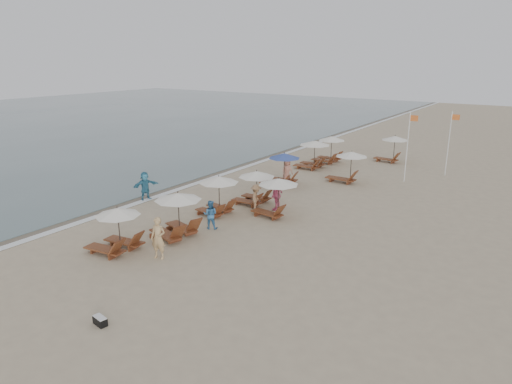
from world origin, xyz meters
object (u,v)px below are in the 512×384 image
Objects in this scene: lounger_station_4 at (281,170)px; inland_station_0 at (274,193)px; beachgoer_far_b at (287,170)px; duffel_bag at (100,321)px; beachgoer_mid_a at (210,215)px; beachgoer_far_a at (277,195)px; inland_station_1 at (346,165)px; lounger_station_5 at (312,154)px; waterline_walker at (145,186)px; lounger_station_6 at (328,150)px; lounger_station_1 at (175,215)px; lounger_station_0 at (115,231)px; lounger_station_2 at (217,194)px; flag_pole_near at (408,144)px; inland_station_2 at (391,147)px; beachgoer_mid_b at (256,198)px; beachgoer_near at (158,238)px; lounger_station_3 at (254,187)px.

lounger_station_4 is 0.99× the size of inland_station_0.
beachgoer_far_b reaches higher than duffel_bag.
beachgoer_mid_a is 0.83× the size of beachgoer_far_a.
lounger_station_4 is 0.91m from beachgoer_far_b.
beachgoer_far_a is at bearing -96.32° from inland_station_1.
waterline_walker is (-4.79, -13.28, -0.26)m from lounger_station_5.
lounger_station_6 is at bearing 99.05° from duffel_bag.
lounger_station_1 is 1.48× the size of beachgoer_far_a.
lounger_station_0 is 1.03× the size of lounger_station_2.
lounger_station_5 is at bearing 100.47° from duffel_bag.
lounger_station_0 is 0.95× the size of inland_station_0.
lounger_station_5 is 0.55× the size of flag_pole_near.
lounger_station_1 reaches higher than beachgoer_far_b.
flag_pole_near reaches higher than inland_station_2.
duffel_bag is at bearing -65.07° from lounger_station_1.
beachgoer_mid_b is (2.26, 8.16, -0.16)m from lounger_station_0.
beachgoer_near is at bearing -110.59° from waterline_walker.
flag_pole_near is at bearing 71.79° from inland_station_0.
lounger_station_5 is at bearing 30.16° from beachgoer_far_b.
lounger_station_4 is at bearing -8.27° from beachgoer_mid_b.
duffel_bag is at bearing -79.53° from lounger_station_5.
waterline_walker is 3.10× the size of duffel_bag.
lounger_station_1 is at bearing -19.84° from beachgoer_far_a.
flag_pole_near is at bearing -20.28° from lounger_station_6.
waterline_walker is (-7.91, -2.79, -0.04)m from beachgoer_far_a.
lounger_station_5 is at bearing 82.88° from beachgoer_near.
inland_station_1 is at bearing -32.51° from beachgoer_far_b.
lounger_station_3 is at bearing 13.33° from beachgoer_mid_b.
lounger_station_0 is at bearing 43.68° from beachgoer_mid_a.
inland_station_0 and inland_station_2 have the same top height.
lounger_station_4 reaches higher than lounger_station_2.
lounger_station_4 reaches higher than inland_station_1.
inland_station_2 is at bearing 87.05° from inland_station_0.
inland_station_2 reaches higher than lounger_station_3.
lounger_station_0 is at bearing -102.91° from inland_station_1.
inland_station_2 is 1.55× the size of waterline_walker.
lounger_station_2 is at bearing -85.62° from beachgoer_mid_a.
beachgoer_far_b is at bearing -83.66° from lounger_station_5.
beachgoer_far_b is at bearing 114.33° from inland_station_0.
inland_station_0 is at bearing -31.91° from lounger_station_3.
inland_station_2 is (3.96, 11.47, 0.26)m from lounger_station_4.
lounger_station_2 is (-0.43, 3.82, 0.09)m from lounger_station_1.
lounger_station_4 reaches higher than beachgoer_mid_a.
lounger_station_2 is at bearing 96.37° from lounger_station_1.
beachgoer_near reaches higher than beachgoer_far_a.
waterline_walker is at bearing -125.28° from lounger_station_4.
waterline_walker is (-6.10, -3.05, -0.17)m from lounger_station_3.
beachgoer_near is (0.94, -8.90, -0.10)m from lounger_station_3.
lounger_station_1 is 1.99m from beachgoer_mid_a.
lounger_station_2 is 2.85m from lounger_station_3.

